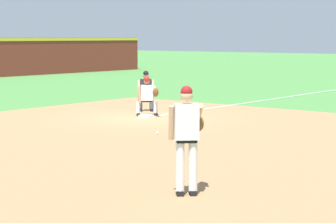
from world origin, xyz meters
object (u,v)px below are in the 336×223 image
object	(u,v)px
baseball	(157,133)
umpire	(146,89)
pitcher	(187,133)
first_base_bag	(146,116)
first_baseman	(148,94)

from	to	relation	value
baseball	umpire	distance (m)	5.71
baseball	pitcher	bearing A→B (deg)	-135.79
first_base_bag	umpire	xyz separation A→B (m)	(1.42, 1.24, 0.75)
pitcher	umpire	xyz separation A→B (m)	(9.03, 8.77, -0.27)
first_base_bag	first_baseman	xyz separation A→B (m)	(0.39, 0.27, 0.69)
pitcher	umpire	bearing A→B (deg)	44.14
pitcher	first_base_bag	bearing A→B (deg)	44.66
first_base_bag	first_baseman	bearing A→B (deg)	34.52
pitcher	umpire	size ratio (longest dim) A/B	1.27
first_base_bag	pitcher	bearing A→B (deg)	-135.34
baseball	first_base_bag	bearing A→B (deg)	45.50
baseball	pitcher	world-z (taller)	pitcher
first_base_bag	baseball	xyz separation A→B (m)	(-2.65, -2.70, -0.01)
umpire	first_base_bag	bearing A→B (deg)	-138.85
pitcher	first_baseman	size ratio (longest dim) A/B	1.39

